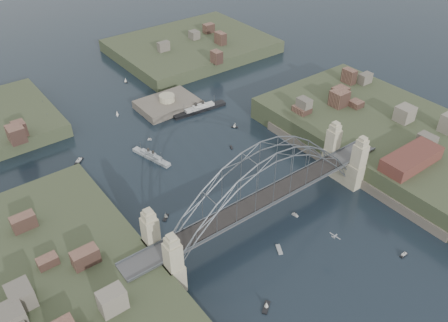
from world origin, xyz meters
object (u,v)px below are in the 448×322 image
at_px(ocean_liner, 200,109).
at_px(fort_island, 168,108).
at_px(naval_cruiser_near, 151,157).
at_px(wharf_shed, 411,159).
at_px(naval_cruiser_far, 47,118).
at_px(bridge, 266,186).

bearing_deg(ocean_liner, fort_island, 130.71).
bearing_deg(naval_cruiser_near, ocean_liner, 27.77).
bearing_deg(fort_island, ocean_liner, -49.29).
distance_m(wharf_shed, naval_cruiser_near, 80.00).
relative_size(naval_cruiser_far, ocean_liner, 0.78).
bearing_deg(wharf_shed, naval_cruiser_far, 125.06).
xyz_separation_m(naval_cruiser_near, naval_cruiser_far, (-18.40, 44.60, 0.17)).
bearing_deg(ocean_liner, wharf_shed, -72.34).
height_order(wharf_shed, ocean_liner, wharf_shed).
bearing_deg(fort_island, naval_cruiser_far, 154.74).
distance_m(fort_island, naval_cruiser_near, 33.69).
bearing_deg(naval_cruiser_near, naval_cruiser_far, 112.42).
bearing_deg(bridge, ocean_liner, 71.37).
bearing_deg(naval_cruiser_near, bridge, -77.46).
relative_size(fort_island, wharf_shed, 1.10).
xyz_separation_m(naval_cruiser_near, ocean_liner, (30.21, 15.91, 0.11)).
bearing_deg(fort_island, wharf_shed, -69.15).
bearing_deg(ocean_liner, naval_cruiser_far, 149.45).
distance_m(naval_cruiser_near, naval_cruiser_far, 48.25).
height_order(bridge, fort_island, bridge).
bearing_deg(naval_cruiser_far, fort_island, -25.26).
bearing_deg(naval_cruiser_far, wharf_shed, -54.94).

